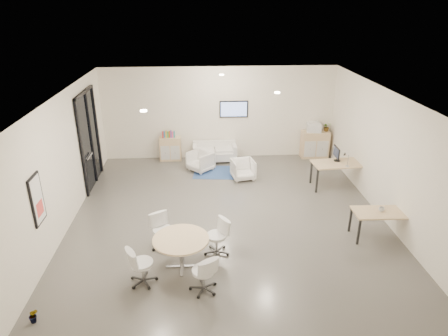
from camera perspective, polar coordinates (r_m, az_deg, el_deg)
name	(u,v)px	position (r m, az deg, el deg)	size (l,w,h in m)	color
room_shell	(229,162)	(9.67, 0.67, 0.80)	(9.60, 10.60, 4.80)	#5B5953
glass_door	(89,137)	(12.48, -18.69, 4.28)	(0.09, 1.90, 2.85)	black
artwork	(37,200)	(8.86, -25.14, -4.13)	(0.05, 0.54, 1.04)	black
wall_tv	(234,109)	(13.89, 1.40, 8.41)	(0.98, 0.06, 0.58)	black
ceiling_spots	(218,90)	(9.99, -0.81, 11.02)	(3.14, 4.14, 0.03)	#FFEAC6
sideboard_left	(170,149)	(14.11, -7.66, 2.75)	(0.74, 0.39, 0.83)	#D8B382
sideboard_right	(315,144)	(14.58, 12.83, 3.32)	(0.96, 0.46, 0.96)	#D8B382
books	(169,134)	(13.94, -7.93, 4.79)	(0.43, 0.14, 0.22)	red
printer	(314,127)	(14.37, 12.73, 5.73)	(0.55, 0.48, 0.35)	white
loveseat	(215,152)	(13.97, -1.36, 2.26)	(1.51, 0.79, 0.56)	white
blue_rug	(219,172)	(13.09, -0.67, -0.62)	(1.64, 1.10, 0.01)	navy
armchair_left	(200,160)	(13.15, -3.39, 1.12)	(0.70, 0.66, 0.72)	white
armchair_right	(243,169)	(12.52, 2.75, -0.08)	(0.67, 0.63, 0.69)	white
desk_rear	(338,165)	(12.29, 16.03, 0.38)	(1.58, 0.89, 0.79)	#D8B382
desk_front	(381,214)	(10.09, 21.54, -6.17)	(1.32, 0.69, 0.68)	#D8B382
monitor	(337,153)	(12.30, 15.79, 2.01)	(0.20, 0.50, 0.44)	black
round_table	(181,242)	(8.43, -6.17, -10.45)	(1.17, 1.17, 0.71)	#D8B382
meeting_chairs	(181,251)	(8.55, -6.11, -11.67)	(2.31, 2.31, 0.82)	white
plant_cabinet	(327,128)	(14.52, 14.44, 5.58)	(0.28, 0.31, 0.24)	#3F7F3F
plant_floor	(34,319)	(8.21, -25.47, -18.92)	(0.17, 0.30, 0.13)	#3F7F3F
cup	(382,209)	(10.04, 21.60, -5.46)	(0.13, 0.10, 0.13)	white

